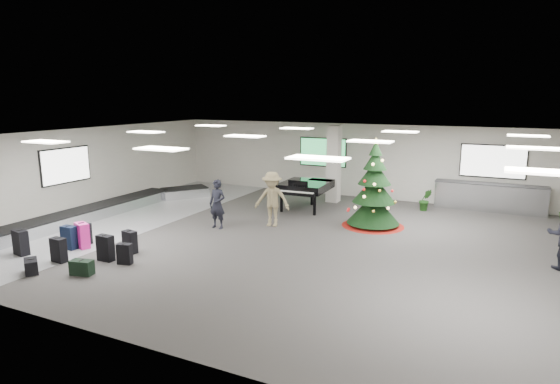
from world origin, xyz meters
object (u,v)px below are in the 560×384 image
at_px(baggage_carousel, 111,208).
at_px(service_counter, 489,197).
at_px(grand_piano, 305,187).
at_px(traveler_a, 217,204).
at_px(christmas_tree, 374,196).
at_px(pink_suitcase, 82,235).
at_px(potted_plant_left, 425,200).
at_px(traveler_b, 272,199).

height_order(baggage_carousel, service_counter, service_counter).
xyz_separation_m(grand_piano, traveler_a, (-1.59, -3.73, -0.08)).
relative_size(christmas_tree, traveler_a, 1.83).
height_order(baggage_carousel, grand_piano, grand_piano).
height_order(pink_suitcase, potted_plant_left, potted_plant_left).
height_order(christmas_tree, potted_plant_left, christmas_tree).
bearing_deg(traveler_b, traveler_a, -155.73).
bearing_deg(pink_suitcase, baggage_carousel, 145.27).
bearing_deg(baggage_carousel, traveler_b, 10.58).
bearing_deg(traveler_a, traveler_b, 36.59).
bearing_deg(traveler_b, potted_plant_left, 35.77).
relative_size(baggage_carousel, pink_suitcase, 12.61).
relative_size(grand_piano, traveler_a, 1.38).
height_order(grand_piano, potted_plant_left, grand_piano).
bearing_deg(potted_plant_left, grand_piano, -156.96).
relative_size(service_counter, potted_plant_left, 4.69).
height_order(christmas_tree, traveler_b, christmas_tree).
xyz_separation_m(service_counter, traveler_a, (-8.13, -6.61, 0.28)).
bearing_deg(christmas_tree, potted_plant_left, 67.32).
bearing_deg(service_counter, potted_plant_left, -154.67).
bearing_deg(baggage_carousel, traveler_a, 1.46).
bearing_deg(pink_suitcase, potted_plant_left, 68.46).
xyz_separation_m(traveler_a, traveler_b, (1.53, 1.04, 0.11)).
distance_m(baggage_carousel, traveler_b, 6.38).
relative_size(traveler_b, potted_plant_left, 2.17).
distance_m(traveler_b, potted_plant_left, 6.31).
distance_m(grand_piano, potted_plant_left, 4.70).
bearing_deg(pink_suitcase, service_counter, 64.81).
bearing_deg(christmas_tree, traveler_a, -151.30).
xyz_separation_m(christmas_tree, potted_plant_left, (1.26, 3.02, -0.61)).
bearing_deg(traveler_b, pink_suitcase, -140.96).
bearing_deg(potted_plant_left, traveler_b, -134.11).
height_order(pink_suitcase, christmas_tree, christmas_tree).
relative_size(pink_suitcase, traveler_b, 0.41).
bearing_deg(pink_suitcase, traveler_a, 76.50).
xyz_separation_m(service_counter, traveler_b, (-6.60, -5.57, 0.39)).
distance_m(christmas_tree, traveler_a, 5.29).
distance_m(baggage_carousel, pink_suitcase, 4.10).
xyz_separation_m(traveler_b, potted_plant_left, (4.37, 4.51, -0.51)).
relative_size(service_counter, grand_piano, 1.78).
relative_size(christmas_tree, grand_piano, 1.33).
bearing_deg(pink_suitcase, grand_piano, 82.02).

